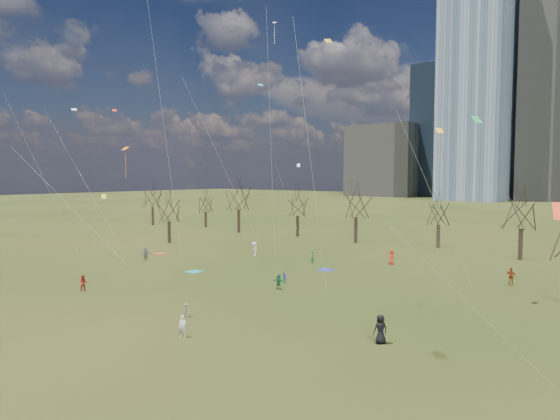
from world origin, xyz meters
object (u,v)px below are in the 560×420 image
Objects in this scene: blanket_navy at (325,270)px; blanket_crimson at (159,254)px; person_1 at (183,326)px; blanket_teal at (194,272)px; person_2 at (83,283)px.

blanket_navy is 24.33m from blanket_crimson.
blanket_navy is 1.00× the size of blanket_crimson.
person_1 reaches higher than blanket_crimson.
blanket_navy is at bearing 9.97° from blanket_crimson.
blanket_teal is 1.00× the size of blanket_crimson.
blanket_teal is at bearing -137.51° from blanket_navy.
person_1 reaches higher than blanket_teal.
blanket_teal is at bearing 112.34° from person_1.
blanket_teal is at bearing -22.96° from blanket_crimson.
person_2 is (-11.69, -22.32, 0.73)m from blanket_navy.
person_2 reaches higher than blanket_crimson.
blanket_teal is at bearing 30.42° from person_2.
person_1 is (5.46, -25.34, 0.71)m from blanket_navy.
blanket_teal is 22.44m from person_1.
person_1 is at bearing -43.80° from blanket_teal.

